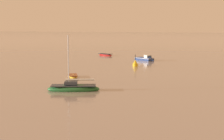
# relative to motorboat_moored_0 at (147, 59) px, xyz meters

# --- Properties ---
(motorboat_moored_0) EXTENTS (4.98, 3.84, 1.82)m
(motorboat_moored_0) POSITION_rel_motorboat_moored_0_xyz_m (0.00, 0.00, 0.00)
(motorboat_moored_0) COLOR navy
(motorboat_moored_0) RESTS_ON ground
(rowboat_moored_0) EXTENTS (2.58, 3.42, 0.52)m
(rowboat_moored_0) POSITION_rel_motorboat_moored_0_xyz_m (-3.64, -27.29, -0.13)
(rowboat_moored_0) COLOR gold
(rowboat_moored_0) RESTS_ON ground
(sailboat_moored_0) EXTENTS (6.08, 3.84, 6.53)m
(sailboat_moored_0) POSITION_rel_motorboat_moored_0_xyz_m (1.08, -36.82, 0.01)
(sailboat_moored_0) COLOR #23602D
(sailboat_moored_0) RESTS_ON ground
(rowboat_moored_1) EXTENTS (4.28, 2.91, 0.64)m
(rowboat_moored_1) POSITION_rel_motorboat_moored_0_xyz_m (-12.87, 9.27, -0.10)
(rowboat_moored_1) COLOR red
(rowboat_moored_1) RESTS_ON ground
(channel_buoy) EXTENTS (0.90, 0.90, 2.30)m
(channel_buoy) POSITION_rel_motorboat_moored_0_xyz_m (0.71, -11.03, 0.18)
(channel_buoy) COLOR gold
(channel_buoy) RESTS_ON ground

